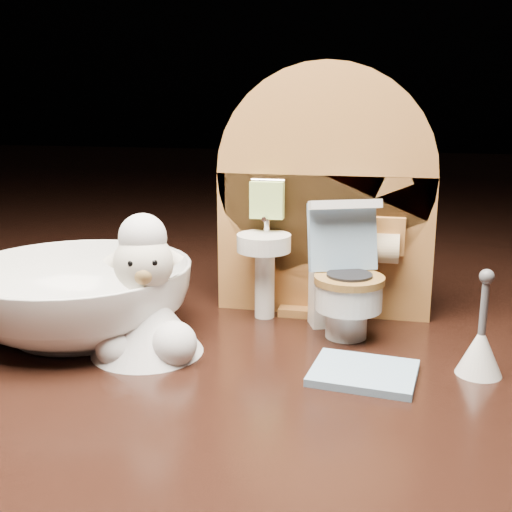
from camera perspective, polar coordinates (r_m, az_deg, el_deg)
The scene contains 6 objects.
backdrop_panel at distance 0.39m, azimuth 5.98°, elevation 4.35°, with size 0.13×0.05×0.15m.
toy_toilet at distance 0.36m, azimuth 7.81°, elevation -2.58°, with size 0.05×0.05×0.08m.
bath_mat at distance 0.32m, azimuth 9.55°, elevation -10.21°, with size 0.05×0.04×0.00m, color #82A8C8.
toilet_brush at distance 0.33m, azimuth 19.32°, elevation -7.66°, with size 0.02×0.02×0.05m.
plush_lamb at distance 0.34m, azimuth -9.74°, elevation -4.36°, with size 0.06×0.06×0.08m.
ceramic_bowl at distance 0.37m, azimuth -15.50°, elevation -3.69°, with size 0.13×0.13×0.04m, color white.
Camera 1 is at (0.04, -0.32, 0.13)m, focal length 45.00 mm.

